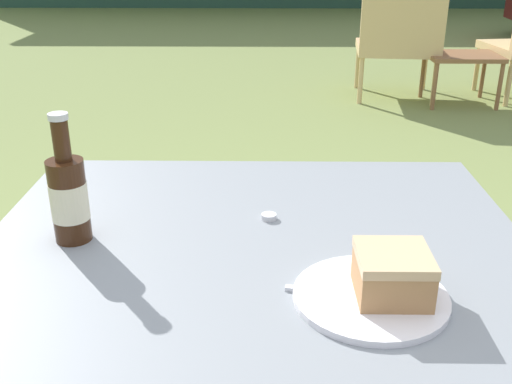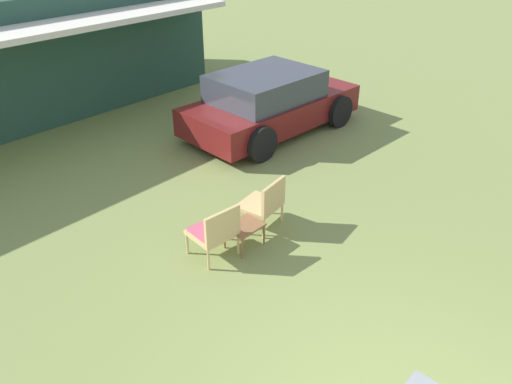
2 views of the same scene
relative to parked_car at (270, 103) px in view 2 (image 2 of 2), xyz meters
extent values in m
cube|color=maroon|center=(0.06, 0.00, -0.17)|extent=(4.09, 1.99, 0.58)
cube|color=#383D47|center=(-0.14, 0.01, 0.40)|extent=(2.29, 1.75, 0.57)
cylinder|color=black|center=(1.35, 0.85, -0.30)|extent=(0.72, 0.24, 0.71)
cylinder|color=black|center=(1.25, -0.99, -0.30)|extent=(0.72, 0.24, 0.71)
cylinder|color=black|center=(-1.13, 0.98, -0.30)|extent=(0.72, 0.24, 0.71)
cylinder|color=black|center=(-1.23, -0.85, -0.30)|extent=(0.72, 0.24, 0.71)
cylinder|color=tan|center=(-3.65, -2.12, -0.49)|extent=(0.04, 0.04, 0.34)
cylinder|color=tan|center=(-4.18, -2.07, -0.49)|extent=(0.04, 0.04, 0.34)
cylinder|color=tan|center=(-3.70, -2.62, -0.49)|extent=(0.04, 0.04, 0.34)
cylinder|color=tan|center=(-4.23, -2.57, -0.49)|extent=(0.04, 0.04, 0.34)
cube|color=tan|center=(-3.94, -2.35, -0.28)|extent=(0.64, 0.61, 0.06)
cube|color=tan|center=(-3.96, -2.60, -0.04)|extent=(0.59, 0.11, 0.44)
cube|color=#CC5670|center=(-3.94, -2.35, -0.23)|extent=(0.58, 0.52, 0.05)
cylinder|color=tan|center=(-2.70, -2.06, -0.49)|extent=(0.04, 0.04, 0.34)
cylinder|color=tan|center=(-3.23, -2.14, -0.49)|extent=(0.04, 0.04, 0.34)
cylinder|color=tan|center=(-2.63, -2.56, -0.49)|extent=(0.04, 0.04, 0.34)
cylinder|color=tan|center=(-3.16, -2.63, -0.49)|extent=(0.04, 0.04, 0.34)
cube|color=tan|center=(-2.93, -2.35, -0.28)|extent=(0.67, 0.64, 0.06)
cube|color=tan|center=(-2.89, -2.60, -0.04)|extent=(0.59, 0.14, 0.44)
cube|color=brown|center=(-3.49, -2.56, -0.30)|extent=(0.51, 0.41, 0.03)
cylinder|color=brown|center=(-3.73, -2.74, -0.49)|extent=(0.03, 0.03, 0.34)
cylinder|color=brown|center=(-3.26, -2.74, -0.49)|extent=(0.03, 0.03, 0.34)
cylinder|color=brown|center=(-3.73, -2.38, -0.49)|extent=(0.03, 0.03, 0.34)
cylinder|color=brown|center=(-3.26, -2.38, -0.49)|extent=(0.03, 0.03, 0.34)
camera|label=1|loc=(-4.94, -6.97, 0.51)|focal=42.00mm
camera|label=2|loc=(-7.81, -6.73, 3.78)|focal=35.00mm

